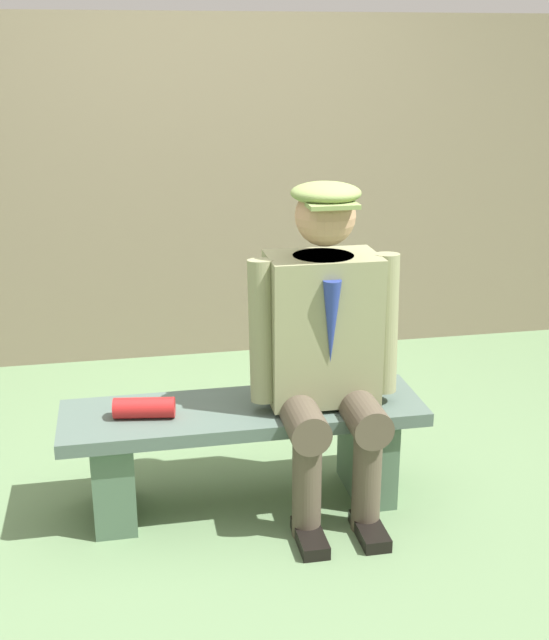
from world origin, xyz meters
TOP-DOWN VIEW (x-y plane):
  - ground_plane at (0.00, 0.00)m, footprint 30.00×30.00m
  - bench at (0.00, 0.00)m, footprint 1.41×0.41m
  - seated_man at (-0.31, 0.06)m, footprint 0.59×0.58m
  - rolled_magazine at (0.38, 0.02)m, footprint 0.24×0.11m
  - stadium_wall at (0.00, -1.85)m, footprint 12.00×0.24m

SIDE VIEW (x-z plane):
  - ground_plane at x=0.00m, z-range 0.00..0.00m
  - bench at x=0.00m, z-range 0.06..0.49m
  - rolled_magazine at x=0.38m, z-range 0.43..0.50m
  - seated_man at x=-0.31m, z-range 0.06..1.35m
  - stadium_wall at x=0.00m, z-range 0.00..1.94m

